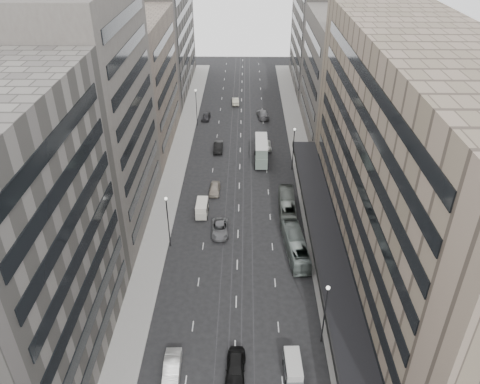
{
  "coord_description": "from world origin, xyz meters",
  "views": [
    {
      "loc": [
        0.99,
        -41.11,
        42.08
      ],
      "look_at": [
        0.26,
        17.6,
        5.76
      ],
      "focal_mm": 35.0,
      "sensor_mm": 36.0,
      "label": 1
    }
  ],
  "objects_px": {
    "double_decker": "(261,151)",
    "bus_far": "(287,206)",
    "bus_near": "(296,246)",
    "vw_microbus": "(293,367)",
    "sedan_2": "(220,229)",
    "sedan_1": "(172,368)",
    "panel_van": "(202,208)",
    "sedan_0": "(236,367)"
  },
  "relations": [
    {
      "from": "panel_van",
      "to": "sedan_0",
      "type": "height_order",
      "value": "panel_van"
    },
    {
      "from": "double_decker",
      "to": "sedan_2",
      "type": "bearing_deg",
      "value": -105.97
    },
    {
      "from": "bus_far",
      "to": "double_decker",
      "type": "distance_m",
      "value": 17.9
    },
    {
      "from": "double_decker",
      "to": "sedan_2",
      "type": "height_order",
      "value": "double_decker"
    },
    {
      "from": "bus_near",
      "to": "vw_microbus",
      "type": "bearing_deg",
      "value": 78.78
    },
    {
      "from": "double_decker",
      "to": "vw_microbus",
      "type": "relative_size",
      "value": 2.02
    },
    {
      "from": "bus_far",
      "to": "sedan_0",
      "type": "bearing_deg",
      "value": 77.18
    },
    {
      "from": "bus_near",
      "to": "vw_microbus",
      "type": "xyz_separation_m",
      "value": [
        -2.03,
        -19.72,
        -0.23
      ]
    },
    {
      "from": "double_decker",
      "to": "bus_near",
      "type": "bearing_deg",
      "value": -81.08
    },
    {
      "from": "sedan_1",
      "to": "bus_near",
      "type": "bearing_deg",
      "value": 51.74
    },
    {
      "from": "bus_near",
      "to": "bus_far",
      "type": "bearing_deg",
      "value": -92.77
    },
    {
      "from": "vw_microbus",
      "to": "sedan_0",
      "type": "distance_m",
      "value": 5.98
    },
    {
      "from": "sedan_1",
      "to": "sedan_0",
      "type": "bearing_deg",
      "value": -0.66
    },
    {
      "from": "sedan_0",
      "to": "double_decker",
      "type": "bearing_deg",
      "value": 87.42
    },
    {
      "from": "panel_van",
      "to": "sedan_0",
      "type": "distance_m",
      "value": 29.77
    },
    {
      "from": "bus_near",
      "to": "vw_microbus",
      "type": "relative_size",
      "value": 2.55
    },
    {
      "from": "bus_far",
      "to": "bus_near",
      "type": "bearing_deg",
      "value": 93.95
    },
    {
      "from": "double_decker",
      "to": "sedan_1",
      "type": "bearing_deg",
      "value": -102.04
    },
    {
      "from": "bus_far",
      "to": "sedan_1",
      "type": "xyz_separation_m",
      "value": [
        -14.18,
        -29.91,
        -0.61
      ]
    },
    {
      "from": "panel_van",
      "to": "sedan_1",
      "type": "xyz_separation_m",
      "value": [
        -0.77,
        -29.29,
        -0.54
      ]
    },
    {
      "from": "bus_far",
      "to": "vw_microbus",
      "type": "height_order",
      "value": "bus_far"
    },
    {
      "from": "vw_microbus",
      "to": "sedan_1",
      "type": "relative_size",
      "value": 0.83
    },
    {
      "from": "sedan_1",
      "to": "bus_far",
      "type": "bearing_deg",
      "value": 63.0
    },
    {
      "from": "double_decker",
      "to": "bus_far",
      "type": "bearing_deg",
      "value": -77.73
    },
    {
      "from": "bus_near",
      "to": "sedan_1",
      "type": "distance_m",
      "value": 24.55
    },
    {
      "from": "bus_near",
      "to": "sedan_2",
      "type": "relative_size",
      "value": 1.91
    },
    {
      "from": "panel_van",
      "to": "sedan_1",
      "type": "distance_m",
      "value": 29.31
    },
    {
      "from": "panel_van",
      "to": "sedan_0",
      "type": "relative_size",
      "value": 0.77
    },
    {
      "from": "sedan_0",
      "to": "sedan_2",
      "type": "xyz_separation_m",
      "value": [
        -2.84,
        24.5,
        -0.11
      ]
    },
    {
      "from": "sedan_1",
      "to": "sedan_2",
      "type": "xyz_separation_m",
      "value": [
        3.8,
        24.62,
        -0.06
      ]
    },
    {
      "from": "double_decker",
      "to": "sedan_0",
      "type": "relative_size",
      "value": 1.61
    },
    {
      "from": "vw_microbus",
      "to": "sedan_2",
      "type": "relative_size",
      "value": 0.75
    },
    {
      "from": "panel_van",
      "to": "sedan_0",
      "type": "bearing_deg",
      "value": -77.91
    },
    {
      "from": "bus_far",
      "to": "double_decker",
      "type": "bearing_deg",
      "value": -76.82
    },
    {
      "from": "bus_near",
      "to": "sedan_2",
      "type": "bearing_deg",
      "value": -29.77
    },
    {
      "from": "sedan_2",
      "to": "double_decker",
      "type": "bearing_deg",
      "value": 70.88
    },
    {
      "from": "double_decker",
      "to": "panel_van",
      "type": "height_order",
      "value": "double_decker"
    },
    {
      "from": "bus_near",
      "to": "panel_van",
      "type": "xyz_separation_m",
      "value": [
        -13.87,
        9.6,
        -0.08
      ]
    },
    {
      "from": "sedan_1",
      "to": "sedan_2",
      "type": "height_order",
      "value": "sedan_1"
    },
    {
      "from": "bus_near",
      "to": "panel_van",
      "type": "distance_m",
      "value": 16.87
    },
    {
      "from": "panel_van",
      "to": "bus_near",
      "type": "bearing_deg",
      "value": -33.97
    },
    {
      "from": "bus_near",
      "to": "sedan_2",
      "type": "xyz_separation_m",
      "value": [
        -10.84,
        4.92,
        -0.68
      ]
    }
  ]
}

